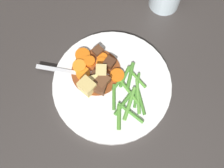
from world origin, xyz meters
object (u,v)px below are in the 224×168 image
(carrot_slice_2, at_px, (83,74))
(meat_chunk_1, at_px, (110,63))
(dinner_plate, at_px, (112,85))
(carrot_slice_1, at_px, (81,56))
(meat_chunk_3, at_px, (98,51))
(fork, at_px, (75,73))
(carrot_slice_6, at_px, (90,61))
(potato_chunk_0, at_px, (87,86))
(meat_chunk_2, at_px, (100,88))
(potato_chunk_2, at_px, (94,83))
(carrot_slice_4, at_px, (102,63))
(carrot_slice_0, at_px, (117,75))
(potato_chunk_1, at_px, (102,71))
(meat_chunk_0, at_px, (102,81))
(carrot_slice_3, at_px, (103,58))
(carrot_slice_5, at_px, (79,66))
(meat_chunk_4, at_px, (96,77))

(carrot_slice_2, relative_size, meat_chunk_1, 1.42)
(dinner_plate, xyz_separation_m, carrot_slice_1, (0.10, 0.00, 0.01))
(meat_chunk_3, distance_m, fork, 0.08)
(carrot_slice_6, bearing_deg, meat_chunk_1, -142.31)
(potato_chunk_0, height_order, meat_chunk_2, potato_chunk_0)
(carrot_slice_1, bearing_deg, potato_chunk_2, 160.82)
(carrot_slice_4, height_order, meat_chunk_1, meat_chunk_1)
(dinner_plate, xyz_separation_m, fork, (0.08, 0.04, 0.01))
(carrot_slice_0, height_order, carrot_slice_1, same)
(potato_chunk_1, height_order, meat_chunk_1, potato_chunk_1)
(carrot_slice_0, height_order, carrot_slice_6, carrot_slice_6)
(carrot_slice_2, bearing_deg, potato_chunk_2, -177.44)
(carrot_slice_2, bearing_deg, carrot_slice_6, -71.69)
(carrot_slice_2, bearing_deg, carrot_slice_1, -37.05)
(potato_chunk_1, bearing_deg, fork, 45.06)
(meat_chunk_2, distance_m, meat_chunk_3, 0.10)
(carrot_slice_6, distance_m, meat_chunk_0, 0.06)
(dinner_plate, distance_m, carrot_slice_6, 0.08)
(carrot_slice_1, height_order, meat_chunk_1, meat_chunk_1)
(carrot_slice_2, relative_size, carrot_slice_3, 1.32)
(potato_chunk_0, distance_m, meat_chunk_0, 0.04)
(meat_chunk_2, bearing_deg, meat_chunk_0, -64.22)
(carrot_slice_6, xyz_separation_m, meat_chunk_0, (-0.06, 0.02, 0.01))
(carrot_slice_3, bearing_deg, carrot_slice_1, 41.08)
(carrot_slice_5, xyz_separation_m, meat_chunk_2, (-0.07, 0.00, 0.01))
(carrot_slice_1, distance_m, potato_chunk_1, 0.07)
(carrot_slice_4, bearing_deg, potato_chunk_0, 108.41)
(carrot_slice_0, bearing_deg, potato_chunk_1, 34.53)
(fork, bearing_deg, potato_chunk_1, -134.94)
(carrot_slice_3, xyz_separation_m, potato_chunk_0, (-0.03, 0.08, 0.01))
(meat_chunk_3, bearing_deg, carrot_slice_5, 87.74)
(carrot_slice_0, xyz_separation_m, meat_chunk_4, (0.03, 0.04, 0.00))
(dinner_plate, height_order, potato_chunk_2, potato_chunk_2)
(meat_chunk_0, bearing_deg, meat_chunk_3, -35.93)
(dinner_plate, height_order, carrot_slice_4, carrot_slice_4)
(potato_chunk_0, xyz_separation_m, potato_chunk_2, (-0.00, -0.02, -0.01))
(carrot_slice_1, xyz_separation_m, carrot_slice_3, (-0.04, -0.03, -0.00))
(dinner_plate, bearing_deg, carrot_slice_0, -76.14)
(carrot_slice_2, distance_m, fork, 0.02)
(carrot_slice_4, bearing_deg, carrot_slice_6, 35.29)
(meat_chunk_0, relative_size, meat_chunk_4, 1.21)
(carrot_slice_6, height_order, meat_chunk_3, meat_chunk_3)
(dinner_plate, distance_m, carrot_slice_1, 0.10)
(carrot_slice_2, relative_size, carrot_slice_4, 1.22)
(potato_chunk_2, xyz_separation_m, meat_chunk_4, (0.01, -0.01, -0.00))
(potato_chunk_0, height_order, potato_chunk_1, potato_chunk_0)
(dinner_plate, distance_m, potato_chunk_2, 0.04)
(dinner_plate, xyz_separation_m, potato_chunk_0, (0.03, 0.05, 0.02))
(carrot_slice_2, distance_m, carrot_slice_4, 0.05)
(potato_chunk_1, xyz_separation_m, potato_chunk_2, (-0.01, 0.03, -0.00))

